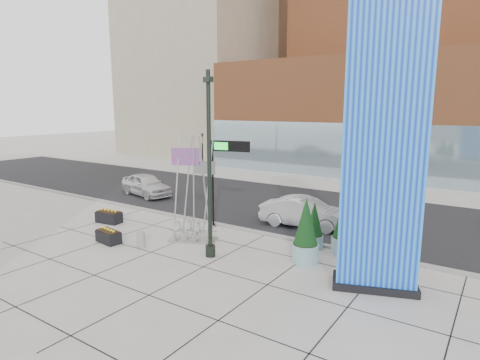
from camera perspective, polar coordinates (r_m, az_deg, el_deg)
The scene contains 19 objects.
ground at distance 18.06m, azimuth -5.70°, elevation -10.51°, with size 160.00×160.00×0.00m, color #9E9991.
street_asphalt at distance 26.18m, azimuth 8.37°, elevation -3.92°, with size 80.00×12.00×0.02m, color black.
curb_edge at distance 21.10m, azimuth 1.27°, elevation -7.18°, with size 80.00×0.30×0.12m, color gray.
tower_podium at distance 41.16m, azimuth 20.26°, elevation 8.45°, with size 34.00×10.00×11.00m, color #AF5E33.
tower_glass_front at distance 36.72m, azimuth 18.17°, elevation 3.72°, with size 34.00×0.60×5.00m, color #8CA5B2.
building_beige_left at distance 60.60m, azimuth -4.48°, elevation 20.39°, with size 18.00×20.00×34.00m, color gray.
blue_pylon at distance 14.45m, azimuth 19.58°, elevation 2.91°, with size 3.18×2.20×9.71m.
lamp_post at distance 16.95m, azimuth -4.36°, elevation -0.50°, with size 0.54×0.43×7.90m.
public_art_sculpture at distance 19.51m, azimuth -6.69°, elevation -4.77°, with size 2.52×1.94×5.13m.
concrete_bollard at distance 19.30m, azimuth -13.93°, elevation -8.20°, with size 0.39×0.39×0.75m, color gray.
overhead_street_sign at distance 20.86m, azimuth -2.20°, elevation 3.76°, with size 2.20×0.66×4.68m.
round_planter_east at distance 18.21m, azimuth 14.68°, elevation -6.24°, with size 1.12×1.12×2.79m.
round_planter_mid at distance 16.96m, azimuth 9.32°, elevation -7.28°, with size 1.11×1.11×2.78m.
round_planter_west at distance 18.77m, azimuth 10.49°, elevation -6.46°, with size 0.88×0.88×2.19m.
box_planter_north at distance 23.74m, azimuth -18.15°, elevation -4.94°, with size 1.50×0.88×0.79m.
box_planter_south at distance 20.37m, azimuth -18.20°, elevation -7.55°, with size 1.39×0.82×0.72m.
car_white_west at distance 30.08m, azimuth -13.21°, elevation -0.67°, with size 1.89×4.71×1.60m, color silver.
car_silver_mid at distance 21.96m, azimuth 9.24°, elevation -4.61°, with size 1.68×4.82×1.59m, color #B2B5BA.
traffic_signal at distance 36.32m, azimuth -5.36°, elevation 3.81°, with size 0.15×0.18×4.10m.
Camera 1 is at (10.81, -12.96, 6.42)m, focal length 30.00 mm.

